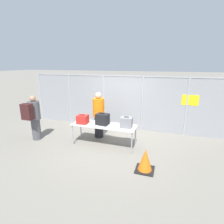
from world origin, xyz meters
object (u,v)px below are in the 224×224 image
security_worker_near (99,115)px  traffic_cone (145,161)px  traveler_hooded (33,116)px  utility_trailer (159,110)px  suitcase_grey (126,122)px  suitcase_red (83,119)px  inspection_table (104,126)px  suitcase_black (103,119)px

security_worker_near → traffic_cone: (2.03, -1.68, -0.62)m
traveler_hooded → utility_trailer: 6.09m
suitcase_grey → utility_trailer: (0.82, 3.96, -0.52)m
suitcase_red → traffic_cone: size_ratio=0.62×
utility_trailer → inspection_table: bearing=-112.0°
utility_trailer → traffic_cone: (-0.01, -5.06, -0.10)m
suitcase_black → suitcase_grey: 0.84m
traveler_hooded → security_worker_near: security_worker_near is taller
suitcase_black → traffic_cone: suitcase_black is taller
suitcase_grey → suitcase_black: bearing=179.8°
suitcase_black → traveler_hooded: bearing=-170.3°
security_worker_near → utility_trailer: bearing=-108.4°
inspection_table → security_worker_near: (-0.43, 0.59, 0.21)m
inspection_table → suitcase_red: suitcase_red is taller
traffic_cone → utility_trailer: bearing=89.9°
suitcase_black → traffic_cone: 2.08m
traveler_hooded → suitcase_grey: bearing=-15.1°
security_worker_near → utility_trailer: size_ratio=0.41×
suitcase_black → traveler_hooded: traveler_hooded is taller
suitcase_red → traffic_cone: suitcase_red is taller
utility_trailer → security_worker_near: bearing=-121.1°
suitcase_black → suitcase_grey: bearing=-0.2°
suitcase_grey → inspection_table: bearing=-178.8°
suitcase_black → security_worker_near: (-0.38, 0.57, -0.03)m
inspection_table → utility_trailer: size_ratio=0.53×
suitcase_red → traveler_hooded: bearing=-170.1°
suitcase_grey → utility_trailer: bearing=78.3°
suitcase_grey → security_worker_near: (-1.22, 0.58, -0.01)m
suitcase_black → utility_trailer: suitcase_black is taller
suitcase_red → traveler_hooded: (-1.83, -0.32, 0.03)m
utility_trailer → traffic_cone: bearing=-90.1°
security_worker_near → suitcase_grey: bearing=167.3°
suitcase_red → security_worker_near: bearing=65.2°
suitcase_black → traffic_cone: (1.64, -1.10, -0.65)m
inspection_table → suitcase_grey: size_ratio=5.52×
inspection_table → traveler_hooded: 2.62m
suitcase_grey → traveler_hooded: 3.40m
suitcase_red → security_worker_near: (0.32, 0.69, 0.01)m
security_worker_near → utility_trailer: security_worker_near is taller
security_worker_near → suitcase_black: bearing=136.4°
security_worker_near → traffic_cone: size_ratio=2.84×
inspection_table → traveler_hooded: traveler_hooded is taller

